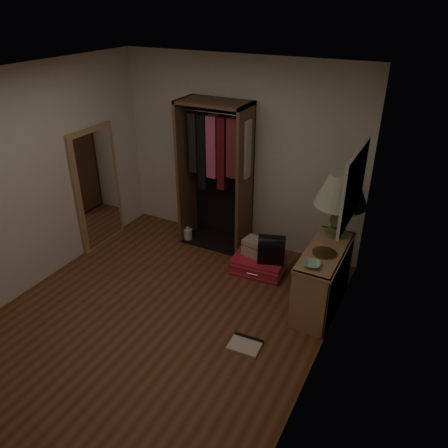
{
  "coord_description": "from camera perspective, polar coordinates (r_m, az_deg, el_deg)",
  "views": [
    {
      "loc": [
        2.42,
        -3.15,
        3.25
      ],
      "look_at": [
        0.3,
        0.95,
        0.8
      ],
      "focal_mm": 35.0,
      "sensor_mm": 36.0,
      "label": 1
    }
  ],
  "objects": [
    {
      "name": "white_jug",
      "position": [
        6.48,
        -4.72,
        -1.36
      ],
      "size": [
        0.13,
        0.13,
        0.21
      ],
      "rotation": [
        0.0,
        0.0,
        0.03
      ],
      "color": "silver",
      "rests_on": "ground"
    },
    {
      "name": "ceramic_bowl",
      "position": [
        4.61,
        11.38,
        -5.19
      ],
      "size": [
        0.21,
        0.21,
        0.04
      ],
      "primitive_type": "imported",
      "rotation": [
        0.0,
        0.0,
        0.15
      ],
      "color": "#ABCDB4",
      "rests_on": "console_bookshelf"
    },
    {
      "name": "room_walls",
      "position": [
        4.34,
        -8.19,
        3.82
      ],
      "size": [
        3.52,
        4.02,
        2.6
      ],
      "color": "silver",
      "rests_on": "ground"
    },
    {
      "name": "open_wardrobe",
      "position": [
        5.95,
        -0.86,
        7.97
      ],
      "size": [
        0.98,
        0.5,
        2.05
      ],
      "color": "brown",
      "rests_on": "ground"
    },
    {
      "name": "floor_mirror",
      "position": [
        6.33,
        -16.16,
        4.5
      ],
      "size": [
        0.06,
        0.8,
        1.7
      ],
      "color": "#AD7F54",
      "rests_on": "ground"
    },
    {
      "name": "pink_suitcase",
      "position": [
        5.76,
        4.53,
        -5.3
      ],
      "size": [
        0.71,
        0.54,
        0.21
      ],
      "rotation": [
        0.0,
        0.0,
        0.08
      ],
      "color": "red",
      "rests_on": "ground"
    },
    {
      "name": "brass_tray",
      "position": [
        4.86,
        12.99,
        -3.71
      ],
      "size": [
        0.33,
        0.33,
        0.02
      ],
      "rotation": [
        0.0,
        0.0,
        0.29
      ],
      "color": "olive",
      "rests_on": "console_bookshelf"
    },
    {
      "name": "ground",
      "position": [
        5.14,
        -8.03,
        -11.65
      ],
      "size": [
        4.0,
        4.0,
        0.0
      ],
      "primitive_type": "plane",
      "color": "brown",
      "rests_on": "ground"
    },
    {
      "name": "black_bag",
      "position": [
        5.56,
        6.24,
        -3.13
      ],
      "size": [
        0.39,
        0.31,
        0.37
      ],
      "rotation": [
        0.0,
        0.0,
        0.32
      ],
      "color": "black",
      "rests_on": "pink_suitcase"
    },
    {
      "name": "table_lamp",
      "position": [
        5.04,
        15.12,
        4.14
      ],
      "size": [
        0.64,
        0.64,
        0.75
      ],
      "rotation": [
        0.0,
        0.0,
        0.08
      ],
      "color": "#4D5B2C",
      "rests_on": "console_bookshelf"
    },
    {
      "name": "floor_book",
      "position": [
        4.72,
        2.84,
        -15.37
      ],
      "size": [
        0.34,
        0.28,
        0.03
      ],
      "rotation": [
        0.0,
        0.0,
        0.06
      ],
      "color": "beige",
      "rests_on": "ground"
    },
    {
      "name": "console_bookshelf",
      "position": [
        5.15,
        12.83,
        -6.59
      ],
      "size": [
        0.42,
        1.12,
        0.75
      ],
      "color": "#A67850",
      "rests_on": "ground"
    },
    {
      "name": "train_case",
      "position": [
        5.7,
        4.24,
        -3.08
      ],
      "size": [
        0.37,
        0.28,
        0.24
      ],
      "rotation": [
        0.0,
        0.0,
        -0.18
      ],
      "color": "tan",
      "rests_on": "pink_suitcase"
    }
  ]
}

